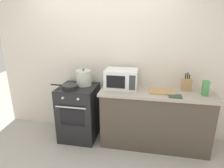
{
  "coord_description": "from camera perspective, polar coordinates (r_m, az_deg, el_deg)",
  "views": [
    {
      "loc": [
        0.73,
        -2.13,
        1.91
      ],
      "look_at": [
        0.22,
        0.6,
        1.0
      ],
      "focal_mm": 30.06,
      "sensor_mm": 36.0,
      "label": 1
    }
  ],
  "objects": [
    {
      "name": "oven_mitt",
      "position": [
        2.78,
        18.66,
        -3.53
      ],
      "size": [
        0.18,
        0.14,
        0.02
      ],
      "primitive_type": "cube",
      "color": "#384C42",
      "rests_on": "countertop_right"
    },
    {
      "name": "ground_plane",
      "position": [
        2.95,
        -6.91,
        -22.34
      ],
      "size": [
        10.0,
        10.0,
        0.0
      ],
      "primitive_type": "plane",
      "color": "#B2ADA3"
    },
    {
      "name": "frying_pan",
      "position": [
        3.06,
        -12.78,
        -0.69
      ],
      "size": [
        0.45,
        0.25,
        0.05
      ],
      "color": "#28282B",
      "rests_on": "stove"
    },
    {
      "name": "stock_pot",
      "position": [
        3.12,
        -8.57,
        1.86
      ],
      "size": [
        0.33,
        0.25,
        0.28
      ],
      "color": "beige",
      "rests_on": "stove"
    },
    {
      "name": "cutting_board",
      "position": [
        2.91,
        14.86,
        -2.17
      ],
      "size": [
        0.36,
        0.26,
        0.02
      ],
      "primitive_type": "cube",
      "color": "tan",
      "rests_on": "countertop_right"
    },
    {
      "name": "pasta_box",
      "position": [
        2.96,
        26.54,
        -1.13
      ],
      "size": [
        0.08,
        0.08,
        0.22
      ],
      "primitive_type": "cube",
      "color": "#4C9356",
      "rests_on": "countertop_right"
    },
    {
      "name": "back_wall",
      "position": [
        3.19,
        2.64,
        6.22
      ],
      "size": [
        4.4,
        0.1,
        2.5
      ],
      "primitive_type": "cube",
      "color": "silver",
      "rests_on": "ground_plane"
    },
    {
      "name": "stove",
      "position": [
        3.27,
        -9.99,
        -8.45
      ],
      "size": [
        0.6,
        0.64,
        0.92
      ],
      "color": "black",
      "rests_on": "ground_plane"
    },
    {
      "name": "microwave",
      "position": [
        2.95,
        2.86,
        1.6
      ],
      "size": [
        0.5,
        0.37,
        0.3
      ],
      "color": "white",
      "rests_on": "countertop_right"
    },
    {
      "name": "lower_cabinet_right",
      "position": [
        3.12,
        12.65,
        -10.44
      ],
      "size": [
        1.64,
        0.56,
        0.88
      ],
      "primitive_type": "cube",
      "color": "#4C4238",
      "rests_on": "ground_plane"
    },
    {
      "name": "knife_block",
      "position": [
        3.06,
        21.74,
        -0.09
      ],
      "size": [
        0.13,
        0.1,
        0.28
      ],
      "color": "tan",
      "rests_on": "countertop_right"
    },
    {
      "name": "countertop_right",
      "position": [
        2.93,
        13.26,
        -2.5
      ],
      "size": [
        1.7,
        0.6,
        0.04
      ],
      "primitive_type": "cube",
      "color": "#ADA393",
      "rests_on": "lower_cabinet_right"
    }
  ]
}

